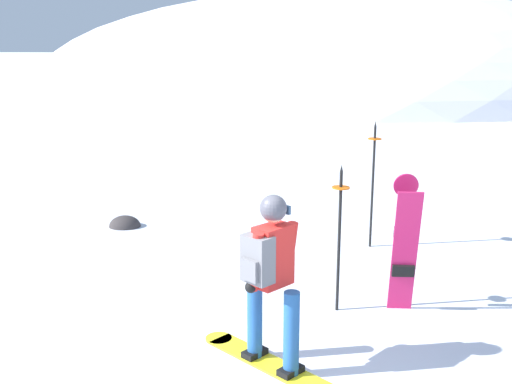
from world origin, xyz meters
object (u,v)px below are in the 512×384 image
object	(u,v)px
piste_marker_far	(373,176)
rock_mid	(125,226)
spare_snowboard	(405,245)
snowboarder_main	(271,278)
piste_marker_near	(339,229)

from	to	relation	value
piste_marker_far	rock_mid	xyz separation A→B (m)	(-4.02, 0.80, -1.10)
spare_snowboard	piste_marker_far	distance (m)	2.40
piste_marker_far	snowboarder_main	bearing A→B (deg)	-110.59
snowboarder_main	piste_marker_far	size ratio (longest dim) A/B	0.89
spare_snowboard	piste_marker_near	size ratio (longest dim) A/B	0.94
piste_marker_far	rock_mid	bearing A→B (deg)	168.70
snowboarder_main	piste_marker_near	size ratio (longest dim) A/B	0.99
snowboarder_main	rock_mid	xyz separation A→B (m)	(-2.63, 4.51, -0.92)
piste_marker_far	rock_mid	size ratio (longest dim) A/B	3.59
spare_snowboard	piste_marker_near	xyz separation A→B (m)	(-0.73, 0.04, 0.17)
rock_mid	snowboarder_main	bearing A→B (deg)	-59.76
piste_marker_near	piste_marker_far	world-z (taller)	piste_marker_far
snowboarder_main	piste_marker_far	xyz separation A→B (m)	(1.39, 3.70, 0.18)
snowboarder_main	spare_snowboard	size ratio (longest dim) A/B	1.05
rock_mid	piste_marker_far	bearing A→B (deg)	-11.30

